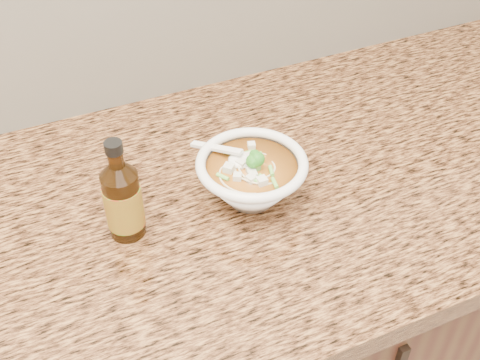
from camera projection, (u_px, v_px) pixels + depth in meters
name	position (u px, v px, depth m)	size (l,w,h in m)	color
counter_slab	(0.00, 267.00, 0.89)	(4.00, 0.68, 0.04)	#9E6B3A
soup_bowl	(252.00, 178.00, 0.94)	(0.17, 0.18, 0.10)	white
hot_sauce_bottle	(123.00, 200.00, 0.87)	(0.07, 0.07, 0.17)	#3A1E07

